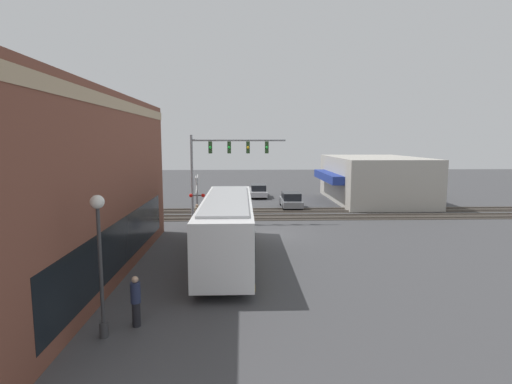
# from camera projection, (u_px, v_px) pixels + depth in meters

# --- Properties ---
(ground_plane) EXTENTS (120.00, 120.00, 0.00)m
(ground_plane) POSITION_uv_depth(u_px,v_px,m) (272.00, 235.00, 26.96)
(ground_plane) COLOR #424244
(brick_building) EXTENTS (19.16, 8.97, 8.49)m
(brick_building) POSITION_uv_depth(u_px,v_px,m) (20.00, 187.00, 17.87)
(brick_building) COLOR brown
(brick_building) RESTS_ON ground
(shop_building) EXTENTS (13.60, 9.73, 4.63)m
(shop_building) POSITION_uv_depth(u_px,v_px,m) (373.00, 179.00, 41.72)
(shop_building) COLOR #B2ADA3
(shop_building) RESTS_ON ground
(city_bus) EXTENTS (12.30, 2.59, 3.35)m
(city_bus) POSITION_uv_depth(u_px,v_px,m) (227.00, 225.00, 21.25)
(city_bus) COLOR white
(city_bus) RESTS_ON ground
(traffic_signal_gantry) EXTENTS (0.42, 7.24, 6.76)m
(traffic_signal_gantry) POSITION_uv_depth(u_px,v_px,m) (222.00, 157.00, 30.29)
(traffic_signal_gantry) COLOR gray
(traffic_signal_gantry) RESTS_ON ground
(crossing_signal) EXTENTS (1.41, 1.18, 3.81)m
(crossing_signal) POSITION_uv_depth(u_px,v_px,m) (197.00, 195.00, 29.50)
(crossing_signal) COLOR gray
(crossing_signal) RESTS_ON ground
(streetlamp) EXTENTS (0.44, 0.44, 4.67)m
(streetlamp) POSITION_uv_depth(u_px,v_px,m) (100.00, 254.00, 12.59)
(streetlamp) COLOR #38383A
(streetlamp) RESTS_ON ground
(rail_track_near) EXTENTS (2.60, 60.00, 0.15)m
(rail_track_near) POSITION_uv_depth(u_px,v_px,m) (267.00, 217.00, 32.90)
(rail_track_near) COLOR #332D28
(rail_track_near) RESTS_ON ground
(rail_track_far) EXTENTS (2.60, 60.00, 0.15)m
(rail_track_far) POSITION_uv_depth(u_px,v_px,m) (264.00, 211.00, 36.07)
(rail_track_far) COLOR #332D28
(rail_track_far) RESTS_ON ground
(parked_car_grey) EXTENTS (4.44, 1.82, 1.49)m
(parked_car_grey) POSITION_uv_depth(u_px,v_px,m) (291.00, 201.00, 37.70)
(parked_car_grey) COLOR slate
(parked_car_grey) RESTS_ON ground
(parked_car_silver) EXTENTS (4.82, 1.82, 1.46)m
(parked_car_silver) POSITION_uv_depth(u_px,v_px,m) (258.00, 191.00, 44.83)
(parked_car_silver) COLOR #B7B7BC
(parked_car_silver) RESTS_ON ground
(pedestrian_at_crossing) EXTENTS (0.34, 0.34, 1.78)m
(pedestrian_at_crossing) POSITION_uv_depth(u_px,v_px,m) (197.00, 216.00, 28.89)
(pedestrian_at_crossing) COLOR #2D3351
(pedestrian_at_crossing) RESTS_ON ground
(pedestrian_by_lamp) EXTENTS (0.34, 0.34, 1.78)m
(pedestrian_by_lamp) POSITION_uv_depth(u_px,v_px,m) (136.00, 301.00, 13.60)
(pedestrian_by_lamp) COLOR black
(pedestrian_by_lamp) RESTS_ON ground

